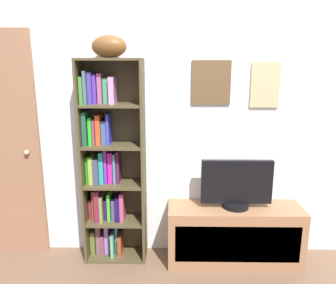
{
  "coord_description": "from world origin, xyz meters",
  "views": [
    {
      "loc": [
        -0.1,
        -1.68,
        1.69
      ],
      "look_at": [
        -0.14,
        0.85,
        1.08
      ],
      "focal_mm": 35.55,
      "sensor_mm": 36.0,
      "label": 1
    }
  ],
  "objects_px": {
    "football": "(109,46)",
    "tv_stand": "(234,234)",
    "television": "(237,185)",
    "bookshelf": "(108,166)"
  },
  "relations": [
    {
      "from": "football",
      "to": "tv_stand",
      "type": "height_order",
      "value": "football"
    },
    {
      "from": "football",
      "to": "television",
      "type": "xyz_separation_m",
      "value": [
        1.02,
        -0.05,
        -1.11
      ]
    },
    {
      "from": "bookshelf",
      "to": "tv_stand",
      "type": "distance_m",
      "value": 1.22
    },
    {
      "from": "bookshelf",
      "to": "tv_stand",
      "type": "relative_size",
      "value": 1.52
    },
    {
      "from": "bookshelf",
      "to": "football",
      "type": "distance_m",
      "value": 0.98
    },
    {
      "from": "bookshelf",
      "to": "television",
      "type": "xyz_separation_m",
      "value": [
        1.07,
        -0.08,
        -0.13
      ]
    },
    {
      "from": "bookshelf",
      "to": "tv_stand",
      "type": "xyz_separation_m",
      "value": [
        1.07,
        -0.08,
        -0.58
      ]
    },
    {
      "from": "football",
      "to": "television",
      "type": "relative_size",
      "value": 0.47
    },
    {
      "from": "tv_stand",
      "to": "bookshelf",
      "type": "bearing_deg",
      "value": 175.73
    },
    {
      "from": "tv_stand",
      "to": "television",
      "type": "distance_m",
      "value": 0.45
    }
  ]
}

